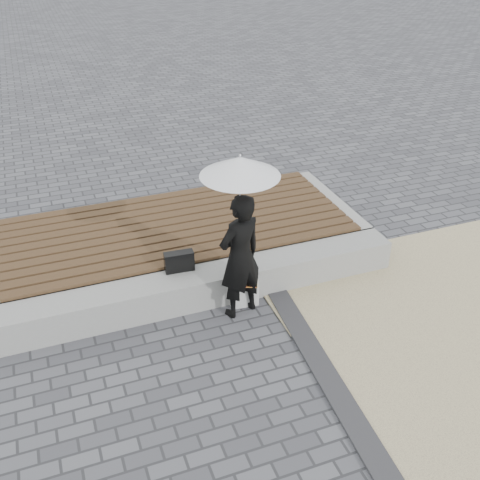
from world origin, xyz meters
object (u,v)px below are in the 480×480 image
woman (240,257)px  parasol (240,166)px  canvas_tote (244,292)px  seating_ledge (204,286)px  handbag (179,261)px

woman → parasol: (0.00, 0.00, 1.11)m
canvas_tote → parasol: bearing=-124.5°
seating_ledge → woman: (0.32, -0.38, 0.58)m
parasol → canvas_tote: size_ratio=3.07×
handbag → canvas_tote: (0.67, -0.42, -0.35)m
canvas_tote → handbag: bearing=153.8°
handbag → seating_ledge: bearing=-25.8°
parasol → handbag: parasol is taller
woman → canvas_tote: size_ratio=4.38×
woman → canvas_tote: bearing=-148.5°
canvas_tote → seating_ledge: bearing=152.5°
parasol → canvas_tote: 1.72m
parasol → canvas_tote: parasol is taller
seating_ledge → canvas_tote: 0.50m
handbag → woman: bearing=-38.4°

